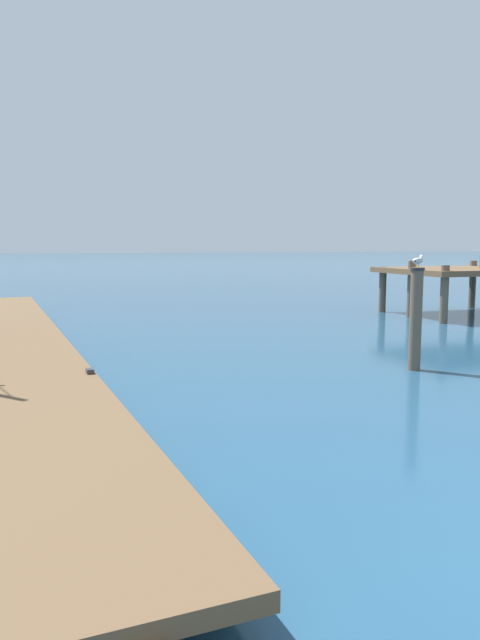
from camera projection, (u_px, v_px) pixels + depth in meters
The scene contains 4 objects.
floating_dock at pixel (25, 341), 14.47m from camera, with size 3.12×24.22×0.53m.
pier_platform at pixel (462, 273), 22.76m from camera, with size 5.19×4.42×2.23m.
mooring_piling at pixel (416, 317), 12.72m from camera, with size 0.30×0.30×2.18m.
perched_seagull at pixel (418, 261), 12.57m from camera, with size 0.38×0.20×0.26m.
Camera 1 is at (-5.67, -2.45, 2.66)m, focal length 33.75 mm.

